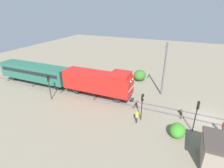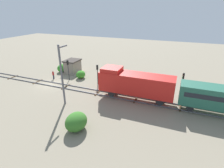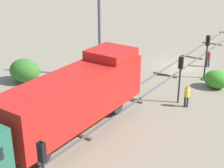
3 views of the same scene
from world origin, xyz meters
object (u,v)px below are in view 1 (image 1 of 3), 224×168
at_px(traffic_signal_near, 197,111).
at_px(traffic_signal_mid, 142,102).
at_px(traffic_signal_far, 49,83).
at_px(relay_hut, 218,153).
at_px(worker_near_track, 224,127).
at_px(passenger_car_leading, 34,71).
at_px(worker_by_signal, 137,116).
at_px(catenary_mast, 164,69).
at_px(locomotive, 98,81).

distance_m(traffic_signal_near, traffic_signal_mid, 6.20).
distance_m(traffic_signal_near, traffic_signal_far, 20.70).
bearing_deg(relay_hut, traffic_signal_far, 80.23).
distance_m(traffic_signal_mid, worker_near_track, 9.50).
bearing_deg(passenger_car_leading, worker_near_track, -94.49).
distance_m(traffic_signal_near, worker_near_track, 3.67).
distance_m(traffic_signal_far, relay_hut, 23.03).
height_order(traffic_signal_near, traffic_signal_mid, traffic_signal_near).
bearing_deg(worker_near_track, worker_by_signal, -158.01).
distance_m(worker_by_signal, catenary_mast, 9.95).
distance_m(traffic_signal_far, worker_by_signal, 14.28).
bearing_deg(catenary_mast, traffic_signal_near, -148.91).
bearing_deg(locomotive, traffic_signal_near, -102.81).
bearing_deg(passenger_car_leading, catenary_mast, -77.61).
bearing_deg(relay_hut, worker_by_signal, 68.79).
xyz_separation_m(passenger_car_leading, traffic_signal_far, (-3.60, -6.72, 0.26)).
relative_size(worker_near_track, catenary_mast, 0.20).
distance_m(worker_near_track, relay_hut, 5.24).
relative_size(passenger_car_leading, traffic_signal_far, 3.51).
height_order(traffic_signal_mid, relay_hut, traffic_signal_mid).
height_order(traffic_signal_near, worker_near_track, traffic_signal_near).
xyz_separation_m(locomotive, worker_near_track, (-2.40, -17.19, -1.78)).
xyz_separation_m(traffic_signal_near, worker_by_signal, (-1.00, 6.55, -1.77)).
distance_m(traffic_signal_near, catenary_mast, 9.68).
bearing_deg(worker_near_track, locomotive, -176.50).
xyz_separation_m(passenger_car_leading, traffic_signal_mid, (-3.40, -21.22, 0.07)).
bearing_deg(traffic_signal_far, locomotive, -61.46).
distance_m(passenger_car_leading, worker_near_track, 30.66).
xyz_separation_m(traffic_signal_near, traffic_signal_mid, (-0.20, 6.20, -0.17)).
xyz_separation_m(worker_near_track, relay_hut, (-5.10, 1.16, 0.40)).
height_order(locomotive, relay_hut, locomotive).
bearing_deg(passenger_car_leading, locomotive, -90.00).
bearing_deg(relay_hut, traffic_signal_mid, 63.30).
xyz_separation_m(catenary_mast, relay_hut, (-12.44, -6.87, -3.18)).
bearing_deg(traffic_signal_far, worker_near_track, -87.12).
height_order(passenger_car_leading, traffic_signal_far, traffic_signal_far).
bearing_deg(catenary_mast, worker_near_track, -132.46).
bearing_deg(catenary_mast, passenger_car_leading, 102.39).
bearing_deg(catenary_mast, relay_hut, -151.11).
relative_size(passenger_car_leading, worker_near_track, 8.24).
xyz_separation_m(locomotive, catenary_mast, (4.94, -9.17, 1.80)).
height_order(traffic_signal_near, relay_hut, traffic_signal_near).
xyz_separation_m(traffic_signal_mid, catenary_mast, (8.34, -1.29, 1.98)).
bearing_deg(traffic_signal_far, traffic_signal_mid, -89.21).
bearing_deg(traffic_signal_near, worker_near_track, -75.60).
bearing_deg(passenger_car_leading, traffic_signal_mid, -99.10).
bearing_deg(worker_by_signal, traffic_signal_near, -82.55).
bearing_deg(traffic_signal_mid, traffic_signal_near, -88.15).
xyz_separation_m(passenger_car_leading, worker_by_signal, (-4.20, -20.87, -1.53)).
height_order(traffic_signal_near, worker_by_signal, traffic_signal_near).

